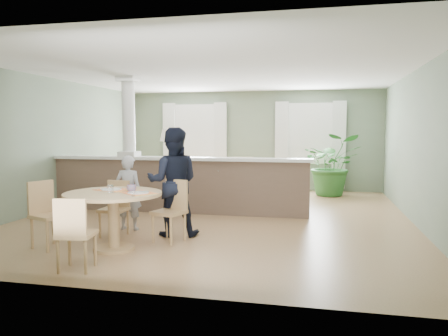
% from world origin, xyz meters
% --- Properties ---
extents(ground, '(8.00, 8.00, 0.00)m').
position_xyz_m(ground, '(0.00, 0.00, 0.00)').
color(ground, tan).
rests_on(ground, ground).
extents(room_shell, '(7.02, 8.02, 2.71)m').
position_xyz_m(room_shell, '(-0.03, 0.63, 1.81)').
color(room_shell, gray).
rests_on(room_shell, ground).
extents(pony_wall, '(5.32, 0.38, 2.70)m').
position_xyz_m(pony_wall, '(-0.99, 0.20, 0.71)').
color(pony_wall, brown).
rests_on(pony_wall, ground).
extents(sofa, '(3.61, 2.20, 0.99)m').
position_xyz_m(sofa, '(-0.84, 1.84, 0.49)').
color(sofa, '#8C684C').
rests_on(sofa, ground).
extents(houseplant, '(1.44, 1.27, 1.55)m').
position_xyz_m(houseplant, '(2.17, 3.20, 0.78)').
color(houseplant, '#285E25').
rests_on(houseplant, ground).
extents(dining_table, '(1.32, 1.32, 0.90)m').
position_xyz_m(dining_table, '(-0.86, -2.57, 0.63)').
color(dining_table, tan).
rests_on(dining_table, ground).
extents(chair_far_boy, '(0.39, 0.39, 0.85)m').
position_xyz_m(chair_far_boy, '(-1.22, -1.80, 0.47)').
color(chair_far_boy, tan).
rests_on(chair_far_boy, ground).
extents(chair_far_man, '(0.52, 0.52, 0.91)m').
position_xyz_m(chair_far_man, '(-0.25, -1.94, 0.50)').
color(chair_far_man, tan).
rests_on(chair_far_man, ground).
extents(chair_near, '(0.45, 0.45, 0.87)m').
position_xyz_m(chair_near, '(-0.88, -3.53, 0.48)').
color(chair_near, tan).
rests_on(chair_near, ground).
extents(chair_side, '(0.54, 0.54, 0.93)m').
position_xyz_m(chair_side, '(-1.85, -2.65, 0.51)').
color(chair_side, tan).
rests_on(chair_side, ground).
extents(child_person, '(0.45, 0.30, 1.23)m').
position_xyz_m(child_person, '(-1.19, -1.40, 0.62)').
color(child_person, '#9F9FA4').
rests_on(child_person, ground).
extents(man_person, '(0.94, 0.80, 1.68)m').
position_xyz_m(man_person, '(-0.35, -1.61, 0.84)').
color(man_person, black).
rests_on(man_person, ground).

